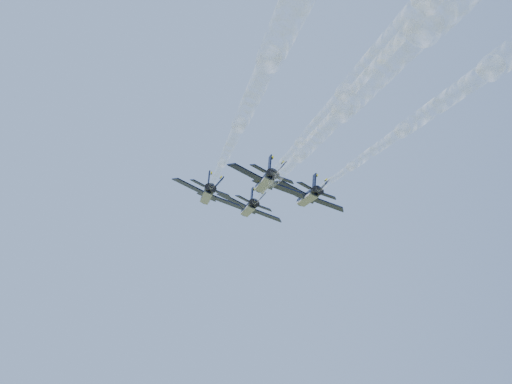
{
  "coord_description": "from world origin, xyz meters",
  "views": [
    {
      "loc": [
        -0.81,
        -107.54,
        77.5
      ],
      "look_at": [
        -2.04,
        1.33,
        101.26
      ],
      "focal_mm": 50.0,
      "sensor_mm": 36.0,
      "label": 1
    }
  ],
  "objects_px": {
    "jet_left": "(207,195)",
    "jet_right": "(308,197)",
    "jet_lead": "(249,208)",
    "jet_slot": "(265,182)"
  },
  "relations": [
    {
      "from": "jet_left",
      "to": "jet_slot",
      "type": "xyz_separation_m",
      "value": [
        8.8,
        -8.57,
        0.0
      ]
    },
    {
      "from": "jet_lead",
      "to": "jet_slot",
      "type": "xyz_separation_m",
      "value": [
        2.71,
        -19.54,
        0.0
      ]
    },
    {
      "from": "jet_lead",
      "to": "jet_right",
      "type": "bearing_deg",
      "value": -53.5
    },
    {
      "from": "jet_lead",
      "to": "jet_left",
      "type": "relative_size",
      "value": 1.0
    },
    {
      "from": "jet_right",
      "to": "jet_lead",
      "type": "bearing_deg",
      "value": 126.5
    },
    {
      "from": "jet_left",
      "to": "jet_lead",
      "type": "bearing_deg",
      "value": 51.86
    },
    {
      "from": "jet_left",
      "to": "jet_right",
      "type": "height_order",
      "value": "same"
    },
    {
      "from": "jet_right",
      "to": "jet_slot",
      "type": "xyz_separation_m",
      "value": [
        -6.66,
        -10.35,
        0.0
      ]
    },
    {
      "from": "jet_slot",
      "to": "jet_right",
      "type": "bearing_deg",
      "value": 48.14
    },
    {
      "from": "jet_slot",
      "to": "jet_lead",
      "type": "bearing_deg",
      "value": 88.81
    }
  ]
}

